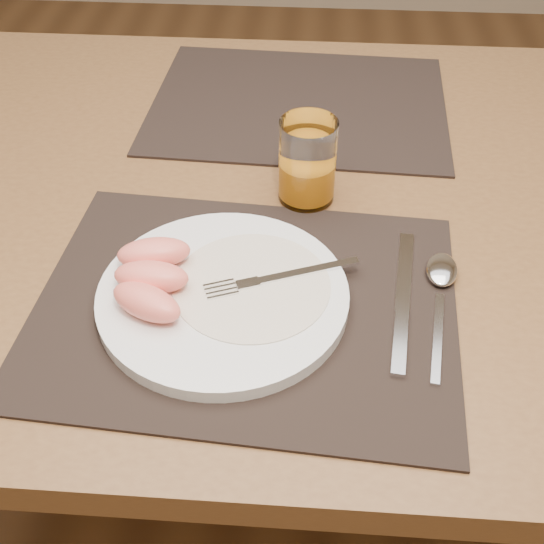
% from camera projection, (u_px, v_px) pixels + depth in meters
% --- Properties ---
extents(ground, '(5.00, 5.00, 0.00)m').
position_uv_depth(ground, '(277.00, 484.00, 1.41)').
color(ground, brown).
rests_on(ground, ground).
extents(table, '(1.40, 0.90, 0.75)m').
position_uv_depth(table, '(280.00, 236.00, 0.95)').
color(table, brown).
rests_on(table, ground).
extents(placemat_near, '(0.47, 0.38, 0.00)m').
position_uv_depth(placemat_near, '(246.00, 304.00, 0.74)').
color(placemat_near, black).
rests_on(placemat_near, table).
extents(placemat_far, '(0.47, 0.37, 0.00)m').
position_uv_depth(placemat_far, '(299.00, 103.00, 1.06)').
color(placemat_far, black).
rests_on(placemat_far, table).
extents(plate, '(0.27, 0.27, 0.02)m').
position_uv_depth(plate, '(223.00, 296.00, 0.73)').
color(plate, white).
rests_on(plate, placemat_near).
extents(plate_dressing, '(0.17, 0.17, 0.00)m').
position_uv_depth(plate_dressing, '(252.00, 285.00, 0.73)').
color(plate_dressing, white).
rests_on(plate_dressing, plate).
extents(fork, '(0.17, 0.08, 0.00)m').
position_uv_depth(fork, '(269.00, 279.00, 0.74)').
color(fork, silver).
rests_on(fork, plate).
extents(knife, '(0.04, 0.22, 0.01)m').
position_uv_depth(knife, '(402.00, 310.00, 0.72)').
color(knife, silver).
rests_on(knife, placemat_near).
extents(spoon, '(0.05, 0.19, 0.01)m').
position_uv_depth(spoon, '(441.00, 279.00, 0.75)').
color(spoon, silver).
rests_on(spoon, placemat_near).
extents(juice_glass, '(0.07, 0.07, 0.11)m').
position_uv_depth(juice_glass, '(307.00, 165.00, 0.84)').
color(juice_glass, white).
rests_on(juice_glass, placemat_near).
extents(grapefruit_wedges, '(0.10, 0.14, 0.03)m').
position_uv_depth(grapefruit_wedges, '(151.00, 277.00, 0.72)').
color(grapefruit_wedges, '#FF7E68').
rests_on(grapefruit_wedges, plate).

